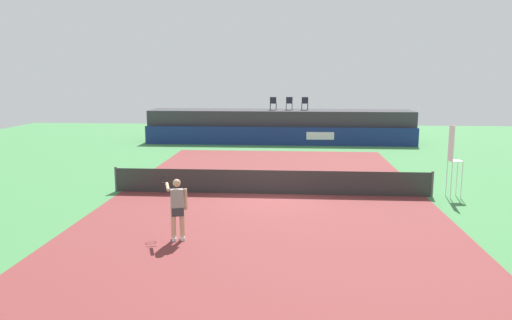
# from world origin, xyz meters

# --- Properties ---
(ground_plane) EXTENTS (48.00, 48.00, 0.00)m
(ground_plane) POSITION_xyz_m (0.00, 3.00, 0.00)
(ground_plane) COLOR #3D7A42
(court_inner) EXTENTS (12.00, 22.00, 0.00)m
(court_inner) POSITION_xyz_m (0.00, 0.00, 0.00)
(court_inner) COLOR maroon
(court_inner) RESTS_ON ground
(sponsor_wall) EXTENTS (18.00, 0.22, 1.20)m
(sponsor_wall) POSITION_xyz_m (0.01, 13.50, 0.60)
(sponsor_wall) COLOR navy
(sponsor_wall) RESTS_ON ground
(spectator_platform) EXTENTS (18.00, 2.80, 2.20)m
(spectator_platform) POSITION_xyz_m (0.00, 15.30, 1.10)
(spectator_platform) COLOR #38383D
(spectator_platform) RESTS_ON ground
(spectator_chair_far_left) EXTENTS (0.44, 0.44, 0.89)m
(spectator_chair_far_left) POSITION_xyz_m (-0.49, 15.35, 2.69)
(spectator_chair_far_left) COLOR #1E232D
(spectator_chair_far_left) RESTS_ON spectator_platform
(spectator_chair_left) EXTENTS (0.45, 0.45, 0.89)m
(spectator_chair_left) POSITION_xyz_m (0.61, 15.49, 2.69)
(spectator_chair_left) COLOR #1E232D
(spectator_chair_left) RESTS_ON spectator_platform
(spectator_chair_center) EXTENTS (0.45, 0.45, 0.89)m
(spectator_chair_center) POSITION_xyz_m (1.69, 15.47, 2.69)
(spectator_chair_center) COLOR #1E232D
(spectator_chair_center) RESTS_ON spectator_platform
(umpire_chair) EXTENTS (0.49, 0.49, 2.76)m
(umpire_chair) POSITION_xyz_m (6.90, -0.01, 1.59)
(umpire_chair) COLOR white
(umpire_chair) RESTS_ON ground
(tennis_net) EXTENTS (12.40, 0.02, 0.95)m
(tennis_net) POSITION_xyz_m (0.00, 0.00, 0.47)
(tennis_net) COLOR #2D2D2D
(tennis_net) RESTS_ON ground
(net_post_near) EXTENTS (0.10, 0.10, 1.00)m
(net_post_near) POSITION_xyz_m (-6.20, 0.00, 0.50)
(net_post_near) COLOR #4C4C51
(net_post_near) RESTS_ON ground
(net_post_far) EXTENTS (0.10, 0.10, 1.00)m
(net_post_far) POSITION_xyz_m (6.20, 0.00, 0.50)
(net_post_far) COLOR #4C4C51
(net_post_far) RESTS_ON ground
(tennis_player) EXTENTS (0.95, 1.10, 1.77)m
(tennis_player) POSITION_xyz_m (-2.39, -5.62, 0.96)
(tennis_player) COLOR white
(tennis_player) RESTS_ON court_inner
(tennis_ball) EXTENTS (0.07, 0.07, 0.07)m
(tennis_ball) POSITION_xyz_m (-2.68, -3.94, 0.04)
(tennis_ball) COLOR #D8EA33
(tennis_ball) RESTS_ON court_inner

